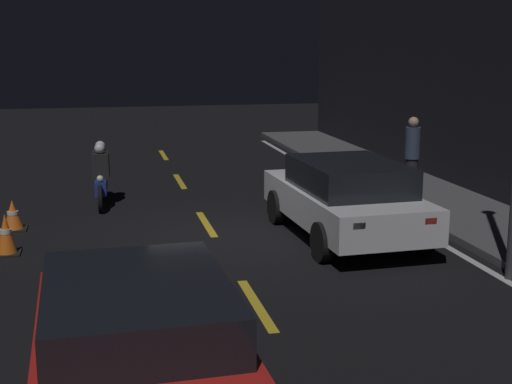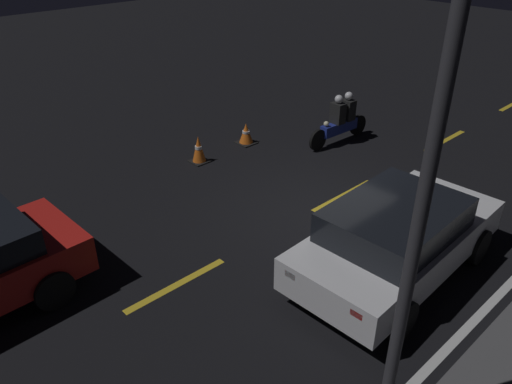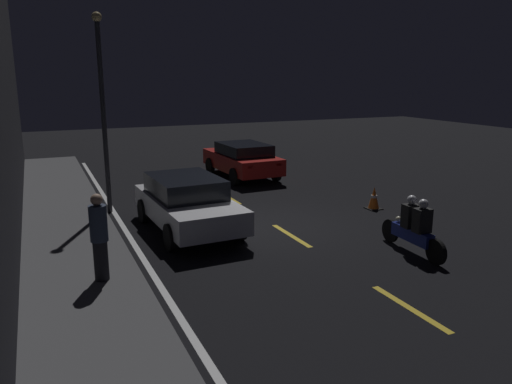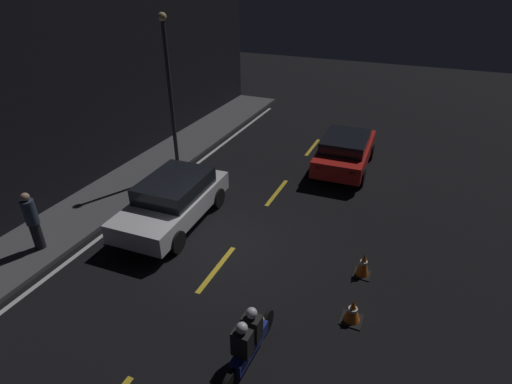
# 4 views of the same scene
# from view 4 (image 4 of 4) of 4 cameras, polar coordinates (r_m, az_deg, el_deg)

# --- Properties ---
(ground_plane) EXTENTS (56.00, 56.00, 0.00)m
(ground_plane) POSITION_cam_4_polar(r_m,az_deg,el_deg) (11.48, -3.26, -7.94)
(ground_plane) COLOR black
(raised_curb) EXTENTS (28.00, 2.27, 0.13)m
(raised_curb) POSITION_cam_4_polar(r_m,az_deg,el_deg) (14.22, -22.53, -2.09)
(raised_curb) COLOR #4C4C4F
(raised_curb) RESTS_ON ground
(building_front) EXTENTS (28.00, 0.30, 7.74)m
(building_front) POSITION_cam_4_polar(r_m,az_deg,el_deg) (13.80, -29.48, 12.78)
(building_front) COLOR black
(building_front) RESTS_ON ground
(lane_dash_c) EXTENTS (2.00, 0.14, 0.01)m
(lane_dash_c) POSITION_cam_4_polar(r_m,az_deg,el_deg) (10.79, -5.65, -10.85)
(lane_dash_c) COLOR gold
(lane_dash_c) RESTS_ON ground
(lane_dash_d) EXTENTS (2.00, 0.14, 0.01)m
(lane_dash_d) POSITION_cam_4_polar(r_m,az_deg,el_deg) (14.18, 2.99, -0.07)
(lane_dash_d) COLOR gold
(lane_dash_d) RESTS_ON ground
(lane_dash_e) EXTENTS (2.00, 0.14, 0.01)m
(lane_dash_e) POSITION_cam_4_polar(r_m,az_deg,el_deg) (18.05, 8.08, 6.35)
(lane_dash_e) COLOR gold
(lane_dash_e) RESTS_ON ground
(lane_solid_kerb) EXTENTS (25.20, 0.14, 0.01)m
(lane_solid_kerb) POSITION_cam_4_polar(r_m,az_deg,el_deg) (13.38, -18.22, -3.61)
(lane_solid_kerb) COLOR silver
(lane_solid_kerb) RESTS_ON ground
(sedan_white) EXTENTS (4.27, 2.10, 1.43)m
(sedan_white) POSITION_cam_4_polar(r_m,az_deg,el_deg) (12.48, -11.70, -1.01)
(sedan_white) COLOR silver
(sedan_white) RESTS_ON ground
(taxi_red) EXTENTS (4.18, 2.05, 1.40)m
(taxi_red) POSITION_cam_4_polar(r_m,az_deg,el_deg) (16.03, 12.63, 5.84)
(taxi_red) COLOR red
(taxi_red) RESTS_ON ground
(motorcycle) EXTENTS (2.22, 0.39, 1.36)m
(motorcycle) POSITION_cam_4_polar(r_m,az_deg,el_deg) (8.23, -1.13, -20.59)
(motorcycle) COLOR black
(motorcycle) RESTS_ON ground
(traffic_cone_near) EXTENTS (0.49, 0.49, 0.58)m
(traffic_cone_near) POSITION_cam_4_polar(r_m,az_deg,el_deg) (9.50, 13.64, -16.19)
(traffic_cone_near) COLOR black
(traffic_cone_near) RESTS_ON ground
(traffic_cone_mid) EXTENTS (0.44, 0.44, 0.70)m
(traffic_cone_mid) POSITION_cam_4_polar(r_m,az_deg,el_deg) (10.71, 15.10, -9.92)
(traffic_cone_mid) COLOR black
(traffic_cone_mid) RESTS_ON ground
(pedestrian) EXTENTS (0.34, 0.34, 1.73)m
(pedestrian) POSITION_cam_4_polar(r_m,az_deg,el_deg) (12.32, -29.29, -3.59)
(pedestrian) COLOR black
(pedestrian) RESTS_ON raised_curb
(street_lamp) EXTENTS (0.28, 0.28, 5.76)m
(street_lamp) POSITION_cam_4_polar(r_m,az_deg,el_deg) (14.50, -12.17, 13.83)
(street_lamp) COLOR #333338
(street_lamp) RESTS_ON ground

